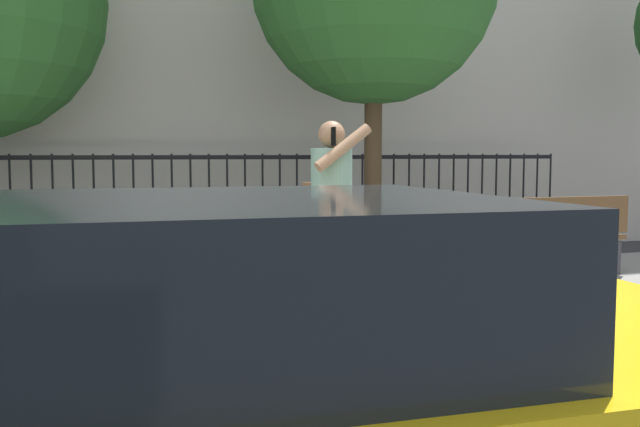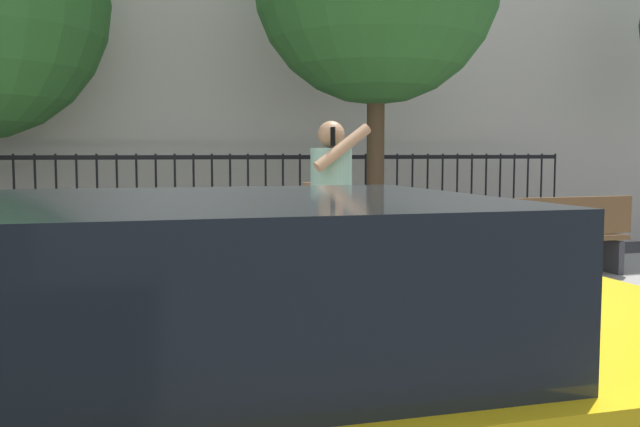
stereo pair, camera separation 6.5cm
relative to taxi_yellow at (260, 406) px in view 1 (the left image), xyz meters
The scene contains 6 objects.
ground_plane 1.81m from the taxi_yellow, 66.16° to the left, with size 60.00×60.00×0.00m, color #333338.
sidewalk 3.84m from the taxi_yellow, 79.74° to the left, with size 28.00×4.40×0.15m, color gray.
iron_fence 7.46m from the taxi_yellow, 84.81° to the left, with size 12.03×0.04×1.60m.
taxi_yellow is the anchor object (origin of this frame).
pedestrian_on_phone 3.40m from the taxi_yellow, 66.58° to the left, with size 0.51×0.68×1.72m.
street_bench 6.63m from the taxi_yellow, 43.77° to the left, with size 1.60×0.45×0.95m.
Camera 1 is at (-1.24, -3.93, 1.60)m, focal length 39.70 mm.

